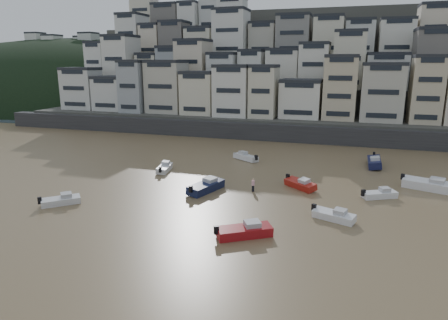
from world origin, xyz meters
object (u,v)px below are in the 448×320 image
(boat_a, at_px, (244,229))
(boat_e, at_px, (300,183))
(boat_f, at_px, (164,167))
(person_pink, at_px, (253,185))
(boat_j, at_px, (61,199))
(boat_i, at_px, (374,161))
(boat_c, at_px, (206,185))
(boat_d, at_px, (380,193))
(boat_g, at_px, (429,183))
(boat_b, at_px, (334,214))
(boat_h, at_px, (246,156))

(boat_a, height_order, boat_e, boat_a)
(boat_f, height_order, person_pink, person_pink)
(boat_a, relative_size, boat_e, 1.12)
(boat_e, distance_m, person_pink, 6.45)
(boat_j, bearing_deg, boat_i, -3.11)
(person_pink, bearing_deg, boat_j, -150.31)
(boat_f, height_order, boat_i, boat_i)
(boat_c, bearing_deg, boat_d, -61.81)
(boat_g, relative_size, boat_i, 1.02)
(boat_b, relative_size, boat_i, 0.72)
(boat_a, distance_m, boat_e, 17.02)
(boat_c, distance_m, boat_f, 11.85)
(boat_h, bearing_deg, boat_j, 94.20)
(boat_i, height_order, person_pink, boat_i)
(boat_b, xyz_separation_m, boat_e, (-4.76, 9.89, 0.04))
(boat_d, bearing_deg, boat_j, 172.79)
(boat_b, height_order, boat_j, boat_b)
(boat_d, bearing_deg, boat_e, 146.44)
(boat_a, bearing_deg, person_pink, 67.62)
(boat_a, xyz_separation_m, boat_d, (12.92, 15.85, -0.15))
(person_pink, bearing_deg, boat_h, 107.82)
(boat_d, height_order, person_pink, person_pink)
(boat_d, relative_size, boat_i, 0.70)
(boat_a, relative_size, boat_d, 1.24)
(boat_c, xyz_separation_m, person_pink, (5.78, 1.79, -0.00))
(boat_e, xyz_separation_m, boat_g, (16.00, 4.39, 0.23))
(boat_g, distance_m, boat_h, 28.03)
(boat_a, xyz_separation_m, boat_h, (-7.58, 29.53, -0.07))
(boat_e, xyz_separation_m, boat_f, (-20.77, 2.25, -0.02))
(boat_h, distance_m, boat_i, 20.68)
(boat_f, xyz_separation_m, boat_j, (-5.07, -16.97, -0.05))
(boat_d, relative_size, boat_g, 0.68)
(boat_h, height_order, person_pink, person_pink)
(boat_c, distance_m, boat_h, 17.79)
(boat_a, bearing_deg, boat_e, 46.70)
(boat_c, bearing_deg, boat_b, -89.74)
(person_pink, bearing_deg, boat_d, 8.58)
(boat_e, relative_size, person_pink, 2.97)
(boat_f, bearing_deg, boat_i, -78.33)
(boat_b, bearing_deg, boat_a, -118.38)
(boat_b, bearing_deg, boat_j, -150.21)
(boat_a, height_order, boat_d, boat_a)
(boat_a, xyz_separation_m, boat_c, (-8.22, 11.75, 0.08))
(boat_h, height_order, boat_i, boat_i)
(boat_d, relative_size, boat_e, 0.90)
(boat_f, distance_m, person_pink, 16.12)
(boat_a, bearing_deg, boat_d, 18.21)
(boat_j, bearing_deg, boat_e, -13.29)
(boat_g, height_order, boat_h, boat_g)
(person_pink, bearing_deg, boat_f, 160.29)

